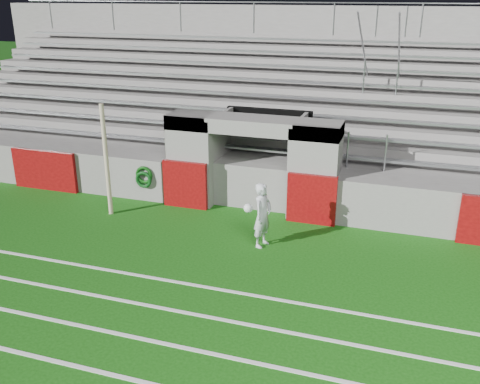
% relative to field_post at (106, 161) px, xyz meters
% --- Properties ---
extents(ground, '(90.00, 90.00, 0.00)m').
position_rel_field_post_xyz_m(ground, '(3.58, -1.85, -1.53)').
color(ground, '#114B0C').
rests_on(ground, ground).
extents(field_post, '(0.12, 0.12, 3.07)m').
position_rel_field_post_xyz_m(field_post, '(0.00, 0.00, 0.00)').
color(field_post, '#C3AF91').
rests_on(field_post, ground).
extents(stadium_structure, '(26.00, 8.48, 5.42)m').
position_rel_field_post_xyz_m(stadium_structure, '(3.58, 6.12, -0.04)').
color(stadium_structure, slate).
rests_on(stadium_structure, ground).
extents(goalkeeper_with_ball, '(0.64, 0.72, 1.59)m').
position_rel_field_post_xyz_m(goalkeeper_with_ball, '(4.52, -0.60, -0.73)').
color(goalkeeper_with_ball, silver).
rests_on(goalkeeper_with_ball, ground).
extents(hose_coil, '(0.53, 0.15, 0.65)m').
position_rel_field_post_xyz_m(hose_coil, '(0.50, 1.07, -0.77)').
color(hose_coil, '#0C3D0D').
rests_on(hose_coil, ground).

